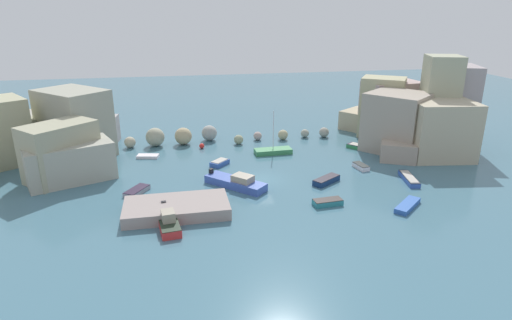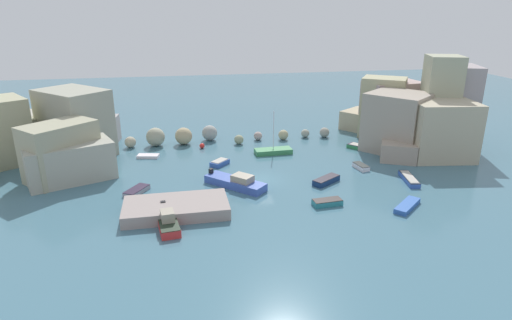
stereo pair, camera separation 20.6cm
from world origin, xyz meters
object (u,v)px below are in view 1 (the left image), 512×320
Objects in this scene: moored_boat_7 at (220,163)px; moored_boat_11 at (148,156)px; moored_boat_5 at (363,147)px; moored_boat_10 at (408,205)px; moored_boat_6 at (328,202)px; moored_boat_1 at (409,178)px; stone_dock at (177,208)px; moored_boat_9 at (168,220)px; moored_boat_0 at (273,151)px; moored_boat_4 at (236,182)px; moored_boat_3 at (361,166)px; moored_boat_8 at (326,180)px; channel_buoy at (202,146)px; moored_boat_2 at (137,191)px.

moored_boat_11 is (-8.73, 4.51, -0.13)m from moored_boat_7.
moored_boat_5 is 19.84m from moored_boat_7.
moored_boat_5 is 17.96m from moored_boat_10.
moored_boat_11 is at bearing 130.29° from moored_boat_6.
moored_boat_5 is at bearing 12.51° from moored_boat_1.
stone_dock is at bearing 131.27° from moored_boat_10.
moored_boat_7 is 0.47× the size of moored_boat_9.
moored_boat_1 is (12.68, -12.04, -0.05)m from moored_boat_0.
moored_boat_9 reaches higher than moored_boat_7.
moored_boat_10 is at bearing -7.39° from stone_dock.
moored_boat_1 is 1.69× the size of moored_boat_7.
moored_boat_4 is 1.14× the size of moored_boat_9.
moored_boat_0 is 2.37× the size of moored_boat_3.
moored_boat_8 is 0.64× the size of moored_boat_9.
channel_buoy is 0.24× the size of moored_boat_11.
moored_boat_10 is (7.33, -1.98, -0.06)m from moored_boat_6.
moored_boat_5 is 18.90m from moored_boat_6.
moored_boat_7 is at bearing 66.69° from stone_dock.
moored_boat_6 reaches higher than moored_boat_2.
moored_boat_4 reaches higher than stone_dock.
channel_buoy reaches higher than moored_boat_11.
channel_buoy is at bearing 31.47° from moored_boat_11.
moored_boat_3 is 0.38× the size of moored_boat_4.
moored_boat_2 is 1.10× the size of moored_boat_6.
stone_dock is at bearing -66.95° from moored_boat_11.
moored_boat_0 is 12.00m from moored_boat_4.
moored_boat_4 is at bearing -38.17° from moored_boat_8.
moored_boat_6 is at bearing -33.15° from moored_boat_11.
moored_boat_2 is at bearing -151.94° from moored_boat_0.
moored_boat_7 is at bearing 143.46° from moored_boat_4.
stone_dock reaches higher than moored_boat_2.
moored_boat_9 reaches higher than moored_boat_4.
moored_boat_2 is (-16.66, -9.91, -0.11)m from moored_boat_0.
moored_boat_4 is at bearing 111.09° from moored_boat_10.
moored_boat_3 is 16.94m from moored_boat_7.
moored_boat_1 is 5.91m from moored_boat_3.
channel_buoy reaches higher than moored_boat_2.
moored_boat_8 is at bearing 85.84° from moored_boat_10.
moored_boat_4 is (-15.34, -2.80, 0.25)m from moored_boat_3.
moored_boat_2 is 8.45m from moored_boat_9.
stone_dock is 1.73× the size of moored_boat_9.
moored_boat_10 is (25.75, -8.33, -0.01)m from moored_boat_2.
moored_boat_1 is 21.93m from moored_boat_7.
moored_boat_2 is (-7.61, -13.84, -0.11)m from channel_buoy.
stone_dock is 1.51× the size of moored_boat_4.
moored_boat_9 is 1.48× the size of moored_boat_10.
moored_boat_9 is at bearing -101.49° from channel_buoy.
channel_buoy is 28.65m from moored_boat_10.
moored_boat_10 is at bearing 160.58° from moored_boat_1.
moored_boat_6 is at bearing 87.32° from moored_boat_9.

